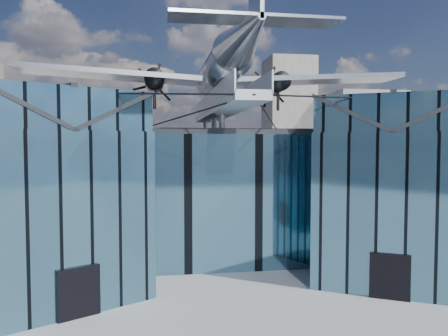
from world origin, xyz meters
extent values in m
plane|color=gray|center=(0.00, 0.00, 0.00)|extent=(120.00, 120.00, 0.00)
cube|color=teal|center=(0.00, 9.00, 4.75)|extent=(28.00, 14.00, 9.50)
cube|color=#212328|center=(0.00, 9.00, 9.70)|extent=(28.00, 14.00, 0.40)
cube|color=teal|center=(-10.50, -1.00, 4.75)|extent=(11.79, 11.43, 9.50)
cube|color=teal|center=(-10.50, -1.00, 10.60)|extent=(11.56, 11.20, 2.20)
cube|color=#212328|center=(-12.45, -2.12, 10.60)|extent=(7.98, 9.23, 2.40)
cube|color=#212328|center=(-8.55, 0.12, 10.60)|extent=(7.98, 9.23, 2.40)
cube|color=#212328|center=(-10.50, -1.00, 11.75)|extent=(4.30, 7.10, 0.18)
cube|color=black|center=(-8.48, -4.51, 1.30)|extent=(2.03, 1.32, 2.60)
cube|color=black|center=(-6.60, 1.25, 4.75)|extent=(0.34, 0.34, 9.50)
cube|color=teal|center=(10.50, -1.00, 4.75)|extent=(11.79, 11.43, 9.50)
cube|color=teal|center=(10.50, -1.00, 10.60)|extent=(11.56, 11.20, 2.20)
cube|color=#212328|center=(8.55, 0.12, 10.60)|extent=(7.98, 9.23, 2.40)
cube|color=#212328|center=(12.45, -2.12, 10.60)|extent=(7.98, 9.23, 2.40)
cube|color=#212328|center=(10.50, -1.00, 11.75)|extent=(4.30, 7.10, 0.18)
cube|color=black|center=(8.48, -4.51, 1.30)|extent=(2.03, 1.32, 2.60)
cube|color=black|center=(6.60, 1.25, 4.75)|extent=(0.34, 0.34, 9.50)
cube|color=#A0A6AE|center=(0.00, 3.50, 11.10)|extent=(1.80, 21.00, 0.50)
cube|color=#A0A6AE|center=(-0.90, 3.50, 11.75)|extent=(0.08, 21.00, 1.10)
cube|color=#A0A6AE|center=(0.90, 3.50, 11.75)|extent=(0.08, 21.00, 1.10)
cylinder|color=#A0A6AE|center=(0.00, 13.00, 10.43)|extent=(0.44, 0.44, 1.35)
cylinder|color=#A0A6AE|center=(0.00, 7.00, 10.43)|extent=(0.44, 0.44, 1.35)
cylinder|color=#A0A6AE|center=(0.00, 3.00, 10.43)|extent=(0.44, 0.44, 1.35)
cylinder|color=#A0A6AE|center=(0.00, 4.00, 12.05)|extent=(0.70, 0.70, 1.40)
cylinder|color=black|center=(-5.25, -4.00, 11.40)|extent=(10.55, 6.08, 0.69)
cylinder|color=black|center=(5.25, -4.00, 11.40)|extent=(10.55, 6.08, 0.69)
cylinder|color=black|center=(-3.00, 1.50, 10.55)|extent=(6.09, 17.04, 1.19)
cylinder|color=black|center=(3.00, 1.50, 10.55)|extent=(6.09, 17.04, 1.19)
cylinder|color=#A5AAB1|center=(0.00, 4.00, 14.00)|extent=(2.50, 11.00, 2.50)
sphere|color=#A5AAB1|center=(0.00, 9.50, 14.00)|extent=(2.50, 2.50, 2.50)
cube|color=black|center=(0.00, 8.50, 14.69)|extent=(1.60, 1.40, 0.50)
cone|color=#A5AAB1|center=(0.00, -5.00, 14.30)|extent=(2.50, 7.00, 2.50)
cube|color=#A5AAB1|center=(0.00, -7.20, 14.50)|extent=(8.00, 1.80, 0.14)
cube|color=#A5AAB1|center=(-7.00, 5.00, 13.70)|extent=(14.00, 3.20, 1.08)
cylinder|color=black|center=(-4.60, 5.60, 13.45)|extent=(1.44, 3.20, 1.44)
cone|color=black|center=(-4.60, 7.40, 13.45)|extent=(0.70, 0.70, 0.70)
cube|color=black|center=(-4.60, 7.55, 13.45)|extent=(1.05, 0.06, 3.33)
cube|color=black|center=(-4.60, 7.55, 13.45)|extent=(2.53, 0.06, 2.53)
cube|color=black|center=(-4.60, 7.55, 13.45)|extent=(3.33, 0.06, 1.05)
cylinder|color=black|center=(-4.60, 5.00, 12.22)|extent=(0.24, 0.24, 1.75)
cube|color=#A5AAB1|center=(7.00, 5.00, 13.70)|extent=(14.00, 3.20, 1.08)
cylinder|color=black|center=(4.60, 5.60, 13.45)|extent=(1.44, 3.20, 1.44)
cone|color=black|center=(4.60, 7.40, 13.45)|extent=(0.70, 0.70, 0.70)
cube|color=black|center=(4.60, 7.55, 13.45)|extent=(1.05, 0.06, 3.33)
cube|color=black|center=(4.60, 7.55, 13.45)|extent=(2.53, 0.06, 2.53)
cube|color=black|center=(4.60, 7.55, 13.45)|extent=(3.33, 0.06, 1.05)
cylinder|color=black|center=(4.60, 5.00, 12.22)|extent=(0.24, 0.24, 1.75)
cube|color=gray|center=(32.00, 48.00, 9.00)|extent=(12.00, 14.00, 18.00)
cube|color=gray|center=(-20.00, 55.00, 7.00)|extent=(14.00, 10.00, 14.00)
cube|color=gray|center=(22.00, 58.00, 13.00)|extent=(9.00, 9.00, 26.00)
cylinder|color=black|center=(21.94, 11.32, 1.43)|extent=(0.51, 0.51, 2.87)
sphere|color=#234919|center=(21.94, 11.32, 3.99)|extent=(4.86, 4.86, 3.75)
camera|label=1|loc=(-4.61, -27.05, 8.74)|focal=35.00mm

